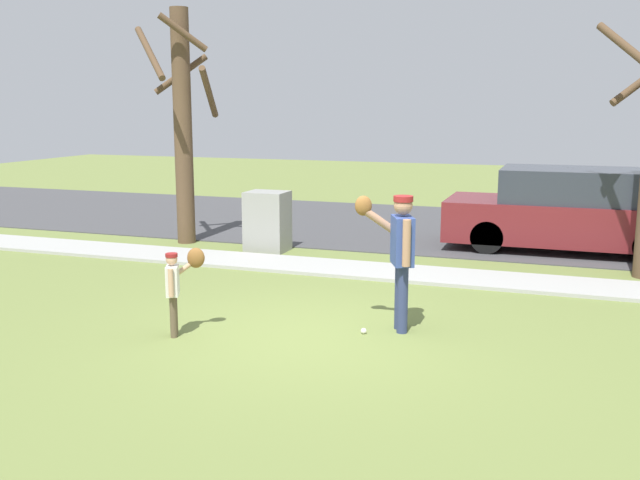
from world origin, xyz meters
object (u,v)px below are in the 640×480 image
person_child (178,280)px  utility_cabinet (267,221)px  person_adult (399,247)px  street_tree_far (183,120)px  parked_suv_maroon (568,212)px  baseball (364,331)px

person_child → utility_cabinet: 5.41m
person_adult → street_tree_far: 7.30m
utility_cabinet → street_tree_far: size_ratio=0.25×
person_child → parked_suv_maroon: parked_suv_maroon is taller
person_adult → person_child: (-2.55, -1.11, -0.38)m
person_adult → baseball: person_adult is taller
baseball → street_tree_far: size_ratio=0.02×
baseball → parked_suv_maroon: parked_suv_maroon is taller
parked_suv_maroon → person_child: bearing=-122.0°
utility_cabinet → person_adult: bearing=-49.0°
person_child → utility_cabinet: utility_cabinet is taller
utility_cabinet → parked_suv_maroon: bearing=19.1°
utility_cabinet → person_child: bearing=-78.4°
person_adult → street_tree_far: street_tree_far is taller
person_child → utility_cabinet: size_ratio=0.93×
parked_suv_maroon → person_adult: bearing=-107.9°
street_tree_far → person_child: bearing=-61.0°
person_child → parked_suv_maroon: size_ratio=0.23×
person_adult → street_tree_far: size_ratio=0.37×
baseball → street_tree_far: (-5.24, 4.72, 2.52)m
person_adult → street_tree_far: (-5.61, 4.43, 1.47)m
person_child → utility_cabinet: bearing=77.8°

